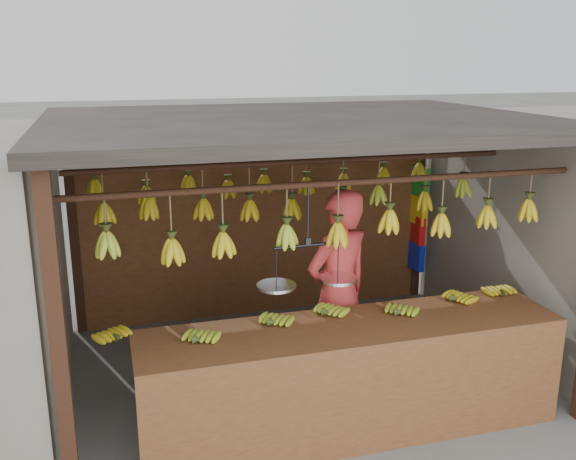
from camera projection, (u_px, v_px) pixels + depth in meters
name	position (u px, v px, depth m)	size (l,w,h in m)	color
ground	(297.00, 368.00, 6.19)	(80.00, 80.00, 0.00)	#5B5B57
stall	(287.00, 160.00, 5.97)	(4.30, 3.30, 2.40)	black
counter	(356.00, 354.00, 4.90)	(3.55, 0.76, 0.96)	brown
hanging_bananas	(297.00, 203.00, 5.77)	(3.66, 2.23, 0.40)	#92A523
balance_scale	(307.00, 278.00, 4.86)	(0.79, 0.31, 0.77)	black
vendor	(338.00, 294.00, 5.53)	(0.67, 0.44, 1.85)	#BF3333
bag_bundles	(418.00, 220.00, 7.70)	(0.08, 0.26, 1.26)	#199926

